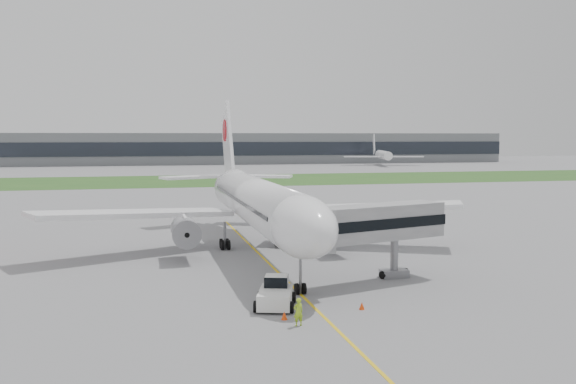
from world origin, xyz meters
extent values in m
plane|color=gray|center=(0.00, 0.00, 0.00)|extent=(600.00, 600.00, 0.00)
cube|color=#285821|center=(0.00, 120.00, 0.01)|extent=(600.00, 50.00, 0.02)
cube|color=slate|center=(0.00, 230.00, 7.00)|extent=(320.00, 22.00, 14.00)
cube|color=#1F242C|center=(0.00, 219.00, 7.00)|extent=(320.00, 0.60, 6.00)
cylinder|color=white|center=(0.00, 4.00, 5.60)|extent=(5.00, 38.00, 5.00)
ellipsoid|color=white|center=(0.00, -15.50, 5.60)|extent=(5.00, 11.00, 5.00)
cube|color=black|center=(0.00, -16.50, 6.50)|extent=(3.20, 1.54, 1.14)
cone|color=white|center=(0.00, 26.00, 6.40)|extent=(5.00, 10.53, 6.16)
cube|color=white|center=(-13.00, 6.00, 4.40)|extent=(22.13, 13.52, 1.70)
cube|color=white|center=(13.00, 6.00, 4.40)|extent=(22.13, 13.52, 1.70)
cylinder|color=gray|center=(-8.00, 1.50, 3.00)|extent=(2.70, 5.20, 2.70)
cylinder|color=gray|center=(8.00, 1.50, 3.00)|extent=(2.70, 5.20, 2.70)
cube|color=white|center=(0.00, 27.50, 11.50)|extent=(0.45, 10.90, 12.76)
cylinder|color=red|center=(0.00, 28.50, 13.50)|extent=(0.60, 3.20, 3.20)
cube|color=white|center=(-5.00, 28.50, 6.80)|extent=(9.54, 6.34, 0.35)
cube|color=white|center=(5.00, 28.50, 6.80)|extent=(9.54, 6.34, 0.35)
cylinder|color=gray|center=(0.00, -15.00, 1.55)|extent=(0.24, 0.24, 3.10)
cylinder|color=black|center=(-3.20, 7.00, 0.55)|extent=(1.40, 1.10, 1.10)
cylinder|color=black|center=(3.20, 7.00, 0.55)|extent=(1.40, 1.10, 1.10)
cube|color=white|center=(-2.81, -18.49, 0.76)|extent=(3.49, 4.77, 1.14)
cube|color=white|center=(-2.48, -17.40, 1.71)|extent=(2.07, 1.94, 0.95)
cube|color=black|center=(-2.48, -17.40, 1.75)|extent=(2.13, 2.00, 0.81)
cylinder|color=black|center=(-3.63, -16.76, 0.43)|extent=(0.56, 0.91, 0.85)
cylinder|color=black|center=(-1.17, -17.49, 0.43)|extent=(0.56, 0.91, 0.85)
cylinder|color=black|center=(-4.44, -19.49, 0.43)|extent=(0.56, 0.91, 0.85)
cylinder|color=black|center=(-1.99, -20.22, 0.43)|extent=(0.56, 0.91, 0.85)
cube|color=#A8A8AB|center=(7.01, -12.33, 5.25)|extent=(14.39, 7.12, 3.03)
cube|color=black|center=(7.01, -12.33, 5.25)|extent=(14.61, 7.28, 0.91)
cube|color=#A8A8AB|center=(1.06, -15.26, 5.25)|extent=(2.62, 3.43, 3.43)
cylinder|color=gray|center=(9.75, -10.94, 1.92)|extent=(0.71, 0.71, 3.83)
cube|color=gray|center=(9.75, -10.94, 0.35)|extent=(2.73, 2.07, 0.71)
cylinder|color=black|center=(8.50, -11.34, 0.35)|extent=(0.50, 0.76, 0.71)
cylinder|color=black|center=(11.00, -10.55, 0.35)|extent=(0.50, 0.76, 0.71)
cone|color=#F6420C|center=(-2.86, -21.74, 0.30)|extent=(0.43, 0.43, 0.60)
cone|color=#F6420C|center=(3.27, -20.50, 0.28)|extent=(0.41, 0.41, 0.56)
imported|color=#A3D323|center=(-2.26, -23.37, 0.95)|extent=(0.77, 0.59, 1.90)
camera|label=1|loc=(-12.49, -64.16, 12.70)|focal=40.00mm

